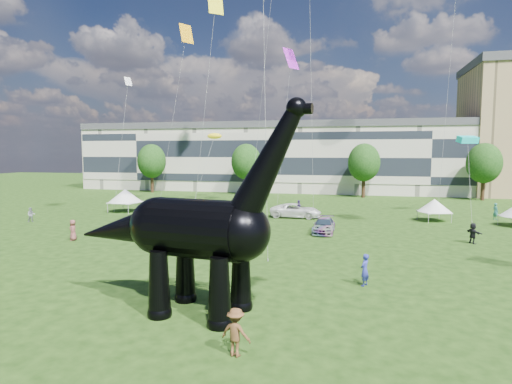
# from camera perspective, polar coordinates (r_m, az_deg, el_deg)

# --- Properties ---
(ground) EXTENTS (220.00, 220.00, 0.00)m
(ground) POSITION_cam_1_polar(r_m,az_deg,el_deg) (21.97, -5.92, -15.09)
(ground) COLOR #16330C
(ground) RESTS_ON ground
(terrace_row) EXTENTS (78.00, 11.00, 12.00)m
(terrace_row) POSITION_cam_1_polar(r_m,az_deg,el_deg) (82.76, 2.93, 4.34)
(terrace_row) COLOR beige
(terrace_row) RESTS_ON ground
(tree_far_left) EXTENTS (5.20, 5.20, 9.44)m
(tree_far_left) POSITION_cam_1_polar(r_m,az_deg,el_deg) (81.24, -13.75, 4.37)
(tree_far_left) COLOR #382314
(tree_far_left) RESTS_ON ground
(tree_mid_left) EXTENTS (5.20, 5.20, 9.44)m
(tree_mid_left) POSITION_cam_1_polar(r_m,az_deg,el_deg) (74.82, -1.33, 4.44)
(tree_mid_left) COLOR #382314
(tree_mid_left) RESTS_ON ground
(tree_mid_right) EXTENTS (5.20, 5.20, 9.44)m
(tree_mid_right) POSITION_cam_1_polar(r_m,az_deg,el_deg) (72.43, 14.22, 4.24)
(tree_mid_right) COLOR #382314
(tree_mid_right) RESTS_ON ground
(tree_far_right) EXTENTS (5.20, 5.20, 9.44)m
(tree_far_right) POSITION_cam_1_polar(r_m,az_deg,el_deg) (74.92, 28.14, 3.79)
(tree_far_right) COLOR #382314
(tree_far_right) RESTS_ON ground
(dinosaur_sculpture) EXTENTS (12.70, 4.18, 10.34)m
(dinosaur_sculpture) POSITION_cam_1_polar(r_m,az_deg,el_deg) (20.61, -8.79, -5.23)
(dinosaur_sculpture) COLOR black
(dinosaur_sculpture) RESTS_ON ground
(car_silver) EXTENTS (1.75, 4.29, 1.46)m
(car_silver) POSITION_cam_1_polar(r_m,az_deg,el_deg) (44.26, -7.42, -3.61)
(car_silver) COLOR #A2A2A7
(car_silver) RESTS_ON ground
(car_grey) EXTENTS (5.05, 1.90, 1.65)m
(car_grey) POSITION_cam_1_polar(r_m,az_deg,el_deg) (44.86, -7.44, -3.36)
(car_grey) COLOR slate
(car_grey) RESTS_ON ground
(car_white) EXTENTS (5.90, 2.81, 1.62)m
(car_white) POSITION_cam_1_polar(r_m,az_deg,el_deg) (49.69, 5.32, -2.48)
(car_white) COLOR white
(car_white) RESTS_ON ground
(car_dark) EXTENTS (1.96, 4.78, 1.39)m
(car_dark) POSITION_cam_1_polar(r_m,az_deg,el_deg) (40.90, 9.04, -4.44)
(car_dark) COLOR #595960
(car_dark) RESTS_ON ground
(gazebo_near) EXTENTS (4.44, 4.44, 2.45)m
(gazebo_near) POSITION_cam_1_polar(r_m,az_deg,el_deg) (50.81, 22.69, -1.68)
(gazebo_near) COLOR white
(gazebo_near) RESTS_ON ground
(gazebo_left) EXTENTS (4.57, 4.57, 2.89)m
(gazebo_left) POSITION_cam_1_polar(r_m,az_deg,el_deg) (56.49, -17.05, -0.49)
(gazebo_left) COLOR white
(gazebo_left) RESTS_ON ground
(visitors) EXTENTS (50.43, 38.33, 1.89)m
(visitors) POSITION_cam_1_polar(r_m,az_deg,el_deg) (35.33, 0.58, -5.61)
(visitors) COLOR #42306C
(visitors) RESTS_ON ground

